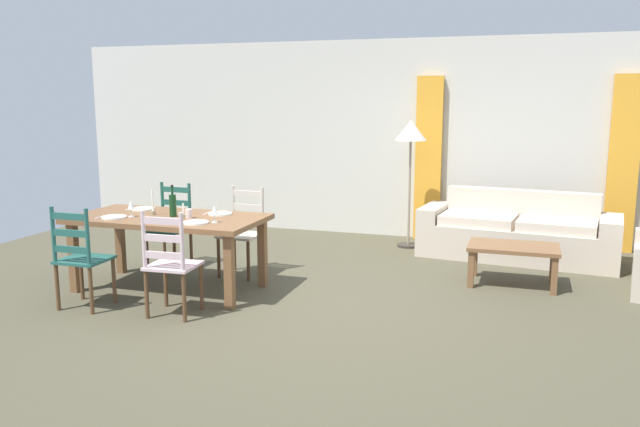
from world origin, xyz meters
TOP-DOWN VIEW (x-y plane):
  - ground_plane at (0.00, 0.00)m, footprint 9.60×9.60m
  - wall_far at (0.00, 3.30)m, footprint 9.60×0.16m
  - curtain_panel_left at (0.54, 3.16)m, footprint 0.35×0.08m
  - curtain_panel_right at (2.94, 3.16)m, footprint 0.35×0.08m
  - dining_table at (-1.56, -0.01)m, footprint 1.90×0.96m
  - dining_chair_near_left at (-2.00, -0.79)m, footprint 0.43×0.41m
  - dining_chair_near_right at (-1.11, -0.72)m, footprint 0.44×0.42m
  - dining_chair_far_left at (-1.99, 0.75)m, footprint 0.43×0.42m
  - dining_chair_far_right at (-1.09, 0.73)m, footprint 0.45×0.43m
  - dinner_plate_near_left at (-2.01, -0.26)m, footprint 0.24×0.24m
  - fork_near_left at (-2.16, -0.26)m, footprint 0.02×0.17m
  - dinner_plate_near_right at (-1.11, -0.26)m, footprint 0.24×0.24m
  - fork_near_right at (-1.26, -0.26)m, footprint 0.03×0.17m
  - dinner_plate_far_left at (-2.01, 0.24)m, footprint 0.24×0.24m
  - fork_far_left at (-2.16, 0.24)m, footprint 0.02×0.17m
  - dinner_plate_far_right at (-1.11, 0.24)m, footprint 0.24×0.24m
  - fork_far_right at (-1.26, 0.24)m, footprint 0.03×0.17m
  - wine_bottle at (-1.50, -0.01)m, footprint 0.07×0.07m
  - wine_glass_near_left at (-1.88, -0.15)m, footprint 0.06×0.06m
  - wine_glass_near_right at (-0.96, -0.16)m, footprint 0.06×0.06m
  - coffee_cup_primary at (-1.30, -0.03)m, footprint 0.07×0.07m
  - candle_tall at (-1.74, 0.01)m, footprint 0.05×0.05m
  - candle_short at (-1.36, -0.05)m, footprint 0.05×0.05m
  - couch at (1.75, 2.43)m, footprint 2.36×1.06m
  - coffee_table at (1.73, 1.22)m, footprint 0.90×0.56m
  - standing_lamp at (0.39, 2.62)m, footprint 0.40×0.40m

SIDE VIEW (x-z plane):
  - ground_plane at x=0.00m, z-range -0.02..0.00m
  - couch at x=1.75m, z-range -0.11..0.69m
  - coffee_table at x=1.73m, z-range 0.15..0.57m
  - dining_chair_near_left at x=-2.00m, z-range 0.00..0.96m
  - dining_chair_near_right at x=-1.11m, z-range 0.00..0.96m
  - dining_chair_far_left at x=-1.99m, z-range 0.00..0.96m
  - dining_chair_far_right at x=-1.09m, z-range 0.00..0.96m
  - dining_table at x=-1.56m, z-range 0.29..1.04m
  - fork_near_left at x=-2.16m, z-range 0.75..0.76m
  - fork_near_right at x=-1.26m, z-range 0.75..0.76m
  - fork_far_left at x=-2.16m, z-range 0.75..0.76m
  - fork_far_right at x=-1.26m, z-range 0.75..0.76m
  - dinner_plate_near_left at x=-2.01m, z-range 0.75..0.77m
  - dinner_plate_near_right at x=-1.11m, z-range 0.75..0.77m
  - dinner_plate_far_left at x=-2.01m, z-range 0.75..0.77m
  - dinner_plate_far_right at x=-1.11m, z-range 0.75..0.77m
  - candle_short at x=-1.36m, z-range 0.72..0.86m
  - coffee_cup_primary at x=-1.30m, z-range 0.75..0.84m
  - candle_tall at x=-1.74m, z-range 0.69..0.95m
  - wine_glass_near_left at x=-1.88m, z-range 0.78..0.94m
  - wine_glass_near_right at x=-0.96m, z-range 0.78..0.94m
  - wine_bottle at x=-1.50m, z-range 0.71..1.03m
  - curtain_panel_left at x=0.54m, z-range 0.00..2.20m
  - curtain_panel_right at x=2.94m, z-range 0.00..2.20m
  - wall_far at x=0.00m, z-range 0.00..2.70m
  - standing_lamp at x=0.39m, z-range 0.59..2.23m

